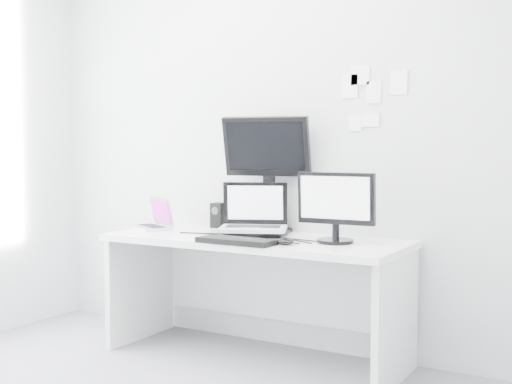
% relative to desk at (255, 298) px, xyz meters
% --- Properties ---
extents(back_wall, '(3.60, 0.00, 3.60)m').
position_rel_desk_xyz_m(back_wall, '(0.00, 0.35, 0.99)').
color(back_wall, silver).
rests_on(back_wall, ground).
extents(desk, '(1.80, 0.70, 0.73)m').
position_rel_desk_xyz_m(desk, '(0.00, 0.00, 0.00)').
color(desk, white).
rests_on(desk, ground).
extents(macbook, '(0.35, 0.32, 0.21)m').
position_rel_desk_xyz_m(macbook, '(-0.79, 0.01, 0.47)').
color(macbook, silver).
rests_on(macbook, desk).
extents(speaker, '(0.09, 0.09, 0.16)m').
position_rel_desk_xyz_m(speaker, '(-0.45, 0.29, 0.45)').
color(speaker, black).
rests_on(speaker, desk).
extents(dell_laptop, '(0.49, 0.44, 0.33)m').
position_rel_desk_xyz_m(dell_laptop, '(-0.04, 0.04, 0.53)').
color(dell_laptop, silver).
rests_on(dell_laptop, desk).
extents(rear_monitor, '(0.57, 0.30, 0.74)m').
position_rel_desk_xyz_m(rear_monitor, '(-0.05, 0.25, 0.73)').
color(rear_monitor, black).
rests_on(rear_monitor, desk).
extents(samsung_monitor, '(0.46, 0.23, 0.41)m').
position_rel_desk_xyz_m(samsung_monitor, '(0.50, 0.02, 0.57)').
color(samsung_monitor, black).
rests_on(samsung_monitor, desk).
extents(keyboard, '(0.45, 0.16, 0.03)m').
position_rel_desk_xyz_m(keyboard, '(0.04, -0.28, 0.38)').
color(keyboard, black).
rests_on(keyboard, desk).
extents(mouse, '(0.12, 0.09, 0.03)m').
position_rel_desk_xyz_m(mouse, '(0.30, -0.19, 0.38)').
color(mouse, black).
rests_on(mouse, desk).
extents(wall_note_0, '(0.10, 0.00, 0.14)m').
position_rel_desk_xyz_m(wall_note_0, '(0.45, 0.34, 1.26)').
color(wall_note_0, white).
rests_on(wall_note_0, back_wall).
extents(wall_note_1, '(0.09, 0.00, 0.13)m').
position_rel_desk_xyz_m(wall_note_1, '(0.60, 0.34, 1.22)').
color(wall_note_1, white).
rests_on(wall_note_1, back_wall).
extents(wall_note_2, '(0.10, 0.00, 0.14)m').
position_rel_desk_xyz_m(wall_note_2, '(0.75, 0.34, 1.26)').
color(wall_note_2, white).
rests_on(wall_note_2, back_wall).
extents(wall_note_3, '(0.11, 0.00, 0.08)m').
position_rel_desk_xyz_m(wall_note_3, '(0.58, 0.34, 1.05)').
color(wall_note_3, white).
rests_on(wall_note_3, back_wall).
extents(wall_note_4, '(0.12, 0.00, 0.11)m').
position_rel_desk_xyz_m(wall_note_4, '(0.51, 0.34, 1.32)').
color(wall_note_4, white).
rests_on(wall_note_4, back_wall).
extents(wall_note_5, '(0.08, 0.00, 0.09)m').
position_rel_desk_xyz_m(wall_note_5, '(0.49, 0.34, 1.04)').
color(wall_note_5, white).
rests_on(wall_note_5, back_wall).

